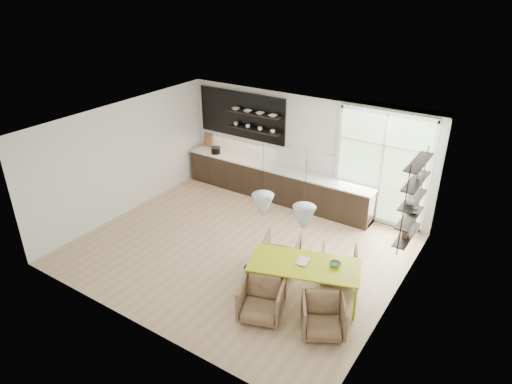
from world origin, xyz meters
name	(u,v)px	position (x,y,z in m)	size (l,w,h in m)	color
room	(287,180)	(0.58, 1.10, 1.46)	(7.02, 6.01, 2.91)	tan
kitchen_run	(274,177)	(-0.70, 2.69, 0.60)	(5.54, 0.69, 2.75)	black
right_shelving	(412,202)	(3.36, 1.17, 1.65)	(0.26, 1.22, 1.90)	black
dining_table	(304,266)	(2.01, -0.69, 0.71)	(2.28, 1.55, 0.76)	#ACB60C
armchair_back_left	(281,252)	(1.14, -0.05, 0.35)	(0.75, 0.77, 0.70)	brown
armchair_back_right	(339,264)	(2.33, 0.25, 0.33)	(0.71, 0.73, 0.67)	brown
armchair_front_left	(262,300)	(1.63, -1.60, 0.36)	(0.78, 0.80, 0.73)	brown
armchair_front_right	(323,317)	(2.75, -1.36, 0.34)	(0.73, 0.76, 0.69)	brown
wire_stool	(253,275)	(1.03, -0.98, 0.30)	(0.37, 0.37, 0.47)	black
table_book	(298,260)	(1.84, -0.64, 0.78)	(0.22, 0.29, 0.03)	white
table_bowl	(335,264)	(2.51, -0.42, 0.80)	(0.21, 0.21, 0.07)	#558653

